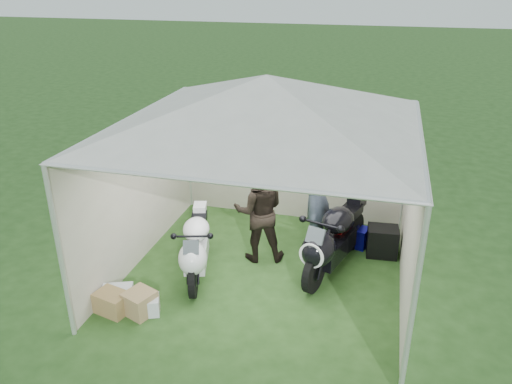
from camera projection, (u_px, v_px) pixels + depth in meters
ground at (265, 272)px, 7.64m from camera, size 80.00×80.00×0.00m
canopy_tent at (267, 106)px, 6.63m from camera, size 5.66×5.66×3.00m
motorcycle_white at (196, 246)px, 7.38m from camera, size 0.74×1.76×0.89m
motorcycle_black at (333, 238)px, 7.44m from camera, size 0.88×2.01×1.02m
paddock_stand at (354, 236)px, 8.33m from camera, size 0.51×0.40×0.34m
person_dark_jacket at (259, 211)px, 7.70m from camera, size 0.95×0.82×1.66m
person_blue_jacket at (317, 195)px, 7.98m from camera, size 0.48×0.70×1.87m
equipment_box at (382, 241)px, 8.02m from camera, size 0.51×0.42×0.48m
crate_0 at (118, 297)px, 6.82m from camera, size 0.50×0.44×0.27m
crate_1 at (140, 303)px, 6.66m from camera, size 0.47×0.47×0.32m
crate_2 at (147, 305)px, 6.68m from camera, size 0.40×0.38×0.24m
crate_3 at (112, 302)px, 6.69m from camera, size 0.50×0.41×0.29m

